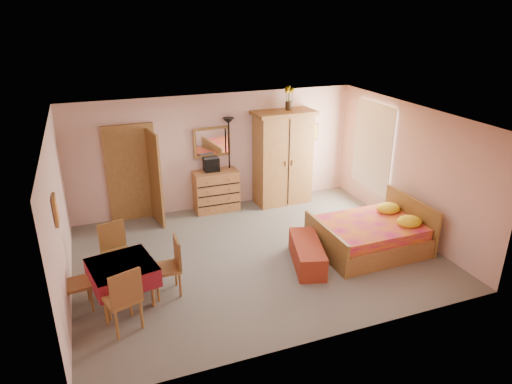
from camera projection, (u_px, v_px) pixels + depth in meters
name	position (u px, v px, depth m)	size (l,w,h in m)	color
floor	(257.00, 255.00, 8.54)	(6.50, 6.50, 0.00)	slate
ceiling	(257.00, 118.00, 7.56)	(6.50, 6.50, 0.00)	brown
wall_back	(217.00, 152.00, 10.21)	(6.50, 0.10, 2.60)	beige
wall_front	(325.00, 259.00, 5.88)	(6.50, 0.10, 2.60)	beige
wall_left	(59.00, 219.00, 6.99)	(0.10, 5.00, 2.60)	beige
wall_right	(409.00, 169.00, 9.11)	(0.10, 5.00, 2.60)	beige
doorway	(132.00, 174.00, 9.67)	(1.06, 0.12, 2.15)	#9E6B35
window	(373.00, 146.00, 10.08)	(0.08, 1.40, 1.95)	white
picture_left	(55.00, 210.00, 6.32)	(0.04, 0.32, 0.42)	orange
picture_back	(312.00, 132.00, 10.86)	(0.30, 0.04, 0.40)	#D8BF59
chest_of_drawers	(216.00, 191.00, 10.28)	(0.99, 0.49, 0.93)	#AD6B3A
wall_mirror	(212.00, 142.00, 10.05)	(0.85, 0.04, 0.67)	white
stereo	(211.00, 164.00, 10.07)	(0.33, 0.24, 0.31)	black
floor_lamp	(229.00, 163.00, 10.28)	(0.27, 0.27, 2.08)	black
wardrobe	(283.00, 158.00, 10.50)	(1.39, 0.72, 2.18)	#A96F39
sunflower_vase	(289.00, 98.00, 10.08)	(0.21, 0.21, 0.53)	yellow
bed	(369.00, 227.00, 8.59)	(1.98, 1.56, 0.92)	#BC125C
bench	(307.00, 254.00, 8.17)	(0.48, 1.28, 0.43)	maroon
dining_table	(124.00, 283.00, 7.07)	(0.93, 0.93, 0.68)	maroon
chair_south	(122.00, 297.00, 6.44)	(0.46, 0.46, 1.01)	#A86F38
chair_north	(118.00, 253.00, 7.62)	(0.45, 0.45, 0.99)	olive
chair_west	(76.00, 284.00, 6.85)	(0.41, 0.41, 0.91)	#9B6434
chair_east	(166.00, 267.00, 7.24)	(0.43, 0.43, 0.95)	#986533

